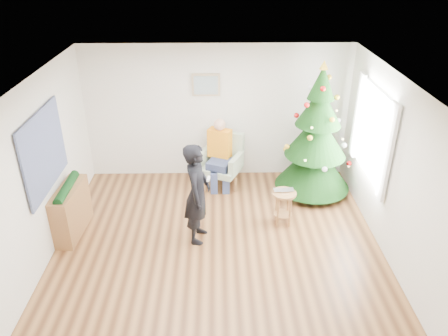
{
  "coord_description": "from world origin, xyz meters",
  "views": [
    {
      "loc": [
        -0.0,
        -5.34,
        4.2
      ],
      "look_at": [
        0.1,
        0.6,
        1.1
      ],
      "focal_mm": 35.0,
      "sensor_mm": 36.0,
      "label": 1
    }
  ],
  "objects_px": {
    "christmas_tree": "(316,137)",
    "standing_man": "(197,194)",
    "stool": "(283,208)",
    "armchair": "(221,166)",
    "console": "(71,211)"
  },
  "relations": [
    {
      "from": "christmas_tree",
      "to": "stool",
      "type": "bearing_deg",
      "value": -123.43
    },
    {
      "from": "armchair",
      "to": "standing_man",
      "type": "relative_size",
      "value": 0.62
    },
    {
      "from": "armchair",
      "to": "standing_man",
      "type": "xyz_separation_m",
      "value": [
        -0.38,
        -1.74,
        0.44
      ]
    },
    {
      "from": "console",
      "to": "christmas_tree",
      "type": "bearing_deg",
      "value": 20.26
    },
    {
      "from": "console",
      "to": "stool",
      "type": "bearing_deg",
      "value": 6.75
    },
    {
      "from": "christmas_tree",
      "to": "standing_man",
      "type": "height_order",
      "value": "christmas_tree"
    },
    {
      "from": "standing_man",
      "to": "christmas_tree",
      "type": "bearing_deg",
      "value": -47.1
    },
    {
      "from": "stool",
      "to": "standing_man",
      "type": "bearing_deg",
      "value": -164.58
    },
    {
      "from": "standing_man",
      "to": "console",
      "type": "distance_m",
      "value": 2.07
    },
    {
      "from": "armchair",
      "to": "stool",
      "type": "bearing_deg",
      "value": -29.53
    },
    {
      "from": "christmas_tree",
      "to": "standing_man",
      "type": "bearing_deg",
      "value": -145.58
    },
    {
      "from": "christmas_tree",
      "to": "armchair",
      "type": "distance_m",
      "value": 1.87
    },
    {
      "from": "console",
      "to": "standing_man",
      "type": "bearing_deg",
      "value": -1.94
    },
    {
      "from": "armchair",
      "to": "console",
      "type": "height_order",
      "value": "armchair"
    },
    {
      "from": "armchair",
      "to": "standing_man",
      "type": "distance_m",
      "value": 1.84
    }
  ]
}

